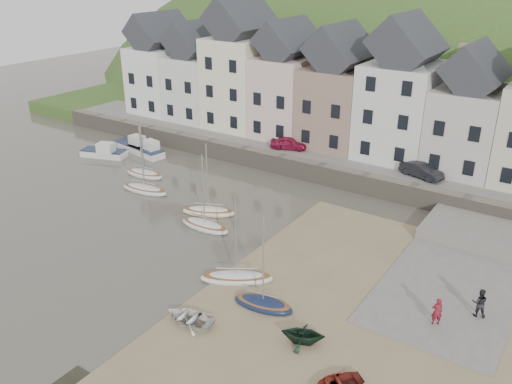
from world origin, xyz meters
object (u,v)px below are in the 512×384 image
Objects in this scene: rowboat_green at (303,333)px; person_red at (437,311)px; car_left at (289,143)px; car_right at (422,170)px; sailboat_0 at (144,174)px; rowboat_red at (337,383)px; rowboat_white at (190,318)px; person_dark at (480,303)px.

person_red is (5.53, 5.58, 0.30)m from rowboat_green.
car_right is (13.56, 0.00, 0.02)m from car_left.
sailboat_0 reaches higher than person_red.
sailboat_0 is 31.35m from rowboat_red.
car_left reaches higher than rowboat_green.
sailboat_0 reaches higher than car_right.
rowboat_green is (6.27, 2.06, 0.31)m from rowboat_white.
rowboat_white is 14.08m from person_red.
car_right reaches higher than car_left.
rowboat_white reaches higher than rowboat_red.
car_left is at bearing -52.33° from person_dark.
person_red is 27.15m from car_left.
car_right reaches higher than rowboat_red.
sailboat_0 is 23.63m from rowboat_white.
person_red reaches higher than rowboat_green.
rowboat_red is at bearing -28.10° from sailboat_0.
rowboat_green reaches higher than rowboat_white.
car_left is (-20.37, 17.91, 1.24)m from person_red.
person_dark is (4.35, 9.71, 0.69)m from rowboat_red.
rowboat_green is at bearing -175.40° from rowboat_red.
rowboat_green reaches higher than rowboat_red.
car_right is (-6.81, 17.91, 1.26)m from person_red.
rowboat_white is 1.14× the size of rowboat_red.
rowboat_green is at bearing -159.73° from car_right.
car_right reaches higher than rowboat_green.
rowboat_red is 0.67× the size of car_right.
car_left is at bearing 163.09° from rowboat_red.
rowboat_white is at bearing -173.91° from car_right.
sailboat_0 is 3.65× the size of person_red.
rowboat_red is at bearing 39.16° from person_red.
person_red is at bearing -142.02° from car_right.
car_left is at bearing 107.16° from car_right.
person_dark is 0.46× the size of car_right.
rowboat_red is 1.53× the size of person_red.
rowboat_green is 1.32× the size of person_dark.
person_red is 2.81m from person_dark.
person_dark is at bearing -145.18° from car_left.
rowboat_red is at bearing 48.91° from person_dark.
rowboat_white is 1.67× the size of person_dark.
car_right is at bearing 137.61° from rowboat_red.
person_dark is (1.81, 2.15, 0.03)m from person_red.
rowboat_red is (27.65, -14.76, 0.07)m from sailboat_0.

